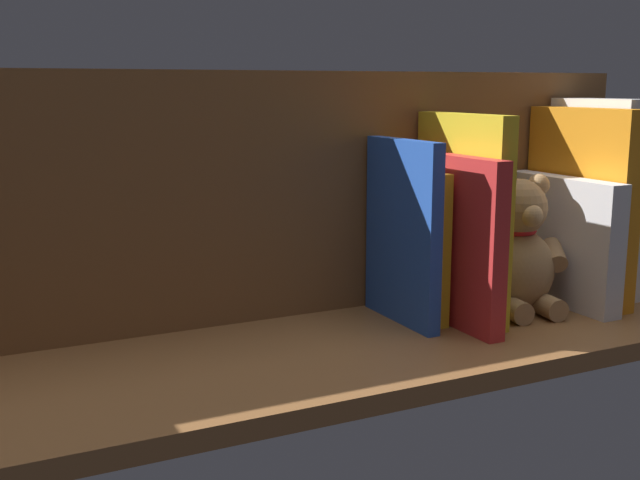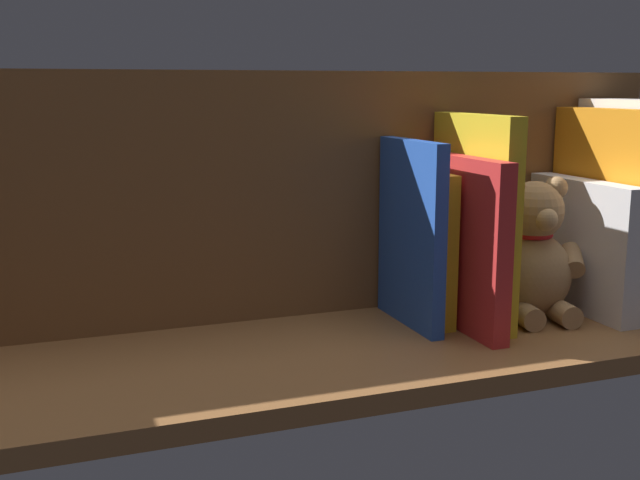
% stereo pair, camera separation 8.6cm
% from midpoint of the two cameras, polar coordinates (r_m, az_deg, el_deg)
% --- Properties ---
extents(ground_plane, '(1.07, 0.30, 0.02)m').
position_cam_midpoint_polar(ground_plane, '(0.89, -2.78, -8.39)').
color(ground_plane, brown).
extents(shelf_back_panel, '(1.07, 0.02, 0.31)m').
position_cam_midpoint_polar(shelf_back_panel, '(0.97, -5.89, 3.10)').
color(shelf_back_panel, brown).
rests_on(shelf_back_panel, ground_plane).
extents(dictionary_thick_white, '(0.05, 0.15, 0.27)m').
position_cam_midpoint_polar(dictionary_thick_white, '(1.14, 17.38, 2.95)').
color(dictionary_thick_white, white).
rests_on(dictionary_thick_white, ground_plane).
extents(book_0, '(0.03, 0.18, 0.26)m').
position_cam_midpoint_polar(book_0, '(1.10, 16.27, 2.43)').
color(book_0, orange).
rests_on(book_0, ground_plane).
extents(book_1, '(0.03, 0.19, 0.17)m').
position_cam_midpoint_polar(book_1, '(1.08, 15.00, -0.07)').
color(book_1, silver).
rests_on(book_1, ground_plane).
extents(teddy_bear, '(0.14, 0.12, 0.18)m').
position_cam_midpoint_polar(teddy_bear, '(1.03, 11.83, -0.88)').
color(teddy_bear, tan).
rests_on(teddy_bear, ground_plane).
extents(book_2, '(0.02, 0.17, 0.25)m').
position_cam_midpoint_polar(book_2, '(0.99, 7.82, 1.67)').
color(book_2, yellow).
rests_on(book_2, ground_plane).
extents(book_3, '(0.02, 0.20, 0.21)m').
position_cam_midpoint_polar(book_3, '(0.96, 6.87, 0.04)').
color(book_3, red).
rests_on(book_3, ground_plane).
extents(book_4, '(0.02, 0.13, 0.19)m').
position_cam_midpoint_polar(book_4, '(0.98, 4.38, -0.32)').
color(book_4, yellow).
rests_on(book_4, ground_plane).
extents(book_5, '(0.02, 0.15, 0.22)m').
position_cam_midpoint_polar(book_5, '(0.96, 3.45, 0.57)').
color(book_5, blue).
rests_on(book_5, ground_plane).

